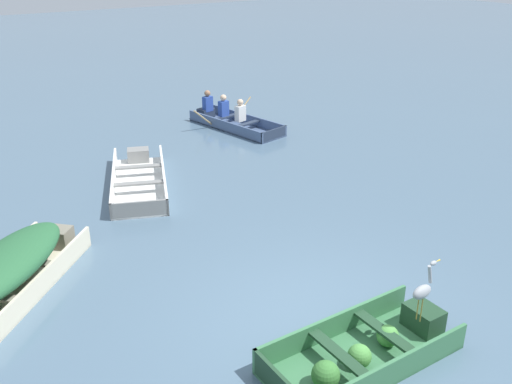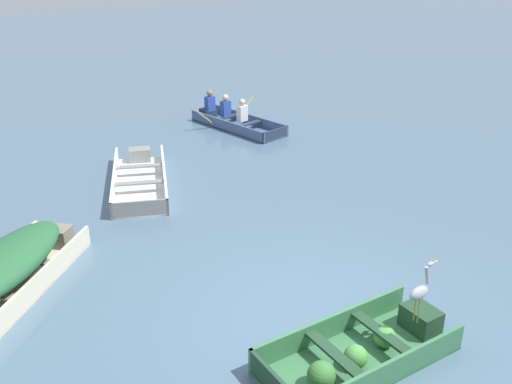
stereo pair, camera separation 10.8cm
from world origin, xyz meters
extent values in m
plane|color=slate|center=(0.00, 0.00, 0.00)|extent=(80.00, 80.00, 0.00)
cube|color=#387047|center=(0.03, -0.97, 0.02)|extent=(2.63, 1.19, 0.04)
cube|color=#387047|center=(0.02, -0.43, 0.19)|extent=(2.61, 0.12, 0.38)
cube|color=#387047|center=(0.05, -1.50, 0.19)|extent=(2.61, 0.12, 0.38)
cube|color=#1E3D27|center=(1.15, -0.93, 0.21)|extent=(0.37, 0.51, 0.34)
cube|color=#1E3D27|center=(0.42, -0.95, 0.28)|extent=(0.19, 1.02, 0.04)
cube|color=#1E3D27|center=(-0.36, -0.98, 0.28)|extent=(0.19, 1.02, 0.04)
sphere|color=#4C9342|center=(0.49, -0.95, 0.19)|extent=(0.29, 0.29, 0.29)
sphere|color=#4C9342|center=(-0.10, -1.06, 0.19)|extent=(0.30, 0.30, 0.30)
sphere|color=#387533|center=(-0.68, -1.13, 0.21)|extent=(0.35, 0.35, 0.35)
cube|color=beige|center=(-3.52, 2.97, 0.02)|extent=(2.96, 3.10, 0.04)
cube|color=beige|center=(-3.16, 2.64, 0.19)|extent=(2.24, 2.44, 0.37)
cube|color=gray|center=(-2.55, 4.04, 0.20)|extent=(0.58, 0.58, 0.33)
cube|color=gray|center=(-3.19, 3.33, 0.28)|extent=(0.79, 0.74, 0.04)
ellipsoid|color=#286038|center=(-3.52, 2.97, 0.51)|extent=(2.53, 2.63, 0.48)
cube|color=white|center=(-0.36, 5.90, 0.02)|extent=(2.19, 3.45, 0.04)
cube|color=white|center=(-0.86, 6.09, 0.17)|extent=(1.18, 3.07, 0.35)
cube|color=white|center=(0.15, 5.71, 0.17)|extent=(1.18, 3.07, 0.35)
cube|color=gray|center=(-0.91, 4.40, 0.17)|extent=(1.07, 0.44, 0.35)
cube|color=gray|center=(0.15, 7.26, 0.19)|extent=(0.60, 0.51, 0.31)
cube|color=gray|center=(-0.19, 6.36, 0.26)|extent=(1.02, 0.51, 0.04)
cube|color=gray|center=(-0.53, 5.44, 0.26)|extent=(1.02, 0.51, 0.04)
cube|color=#475B7F|center=(3.52, 8.43, 0.02)|extent=(1.62, 3.18, 0.04)
cube|color=#475B7F|center=(3.08, 8.32, 0.15)|extent=(0.74, 2.97, 0.31)
cube|color=#475B7F|center=(3.96, 8.53, 0.15)|extent=(0.74, 2.97, 0.31)
cube|color=#273246|center=(3.86, 6.97, 0.15)|extent=(0.94, 0.27, 0.31)
cube|color=#273246|center=(3.22, 9.73, 0.17)|extent=(0.50, 0.45, 0.28)
cube|color=#273246|center=(3.42, 8.87, 0.23)|extent=(0.87, 0.35, 0.04)
cube|color=#273246|center=(3.63, 7.98, 0.23)|extent=(0.87, 0.35, 0.04)
cube|color=white|center=(3.56, 8.26, 0.47)|extent=(0.31, 0.24, 0.44)
sphere|color=beige|center=(3.56, 8.26, 0.79)|extent=(0.18, 0.18, 0.18)
cube|color=#2D4CA5|center=(3.40, 8.95, 0.47)|extent=(0.31, 0.24, 0.44)
sphere|color=beige|center=(3.40, 8.95, 0.79)|extent=(0.18, 0.18, 0.18)
cube|color=#2D4CA5|center=(3.24, 9.64, 0.47)|extent=(0.31, 0.24, 0.44)
sphere|color=#9E7051|center=(3.24, 9.64, 0.79)|extent=(0.18, 0.18, 0.18)
cylinder|color=tan|center=(2.64, 8.77, 0.36)|extent=(0.63, 0.19, 0.55)
cylinder|color=tan|center=(4.16, 9.12, 0.36)|extent=(0.63, 0.19, 0.55)
cylinder|color=olive|center=(0.85, -1.07, 0.56)|extent=(0.02, 0.02, 0.35)
cylinder|color=olive|center=(0.86, -1.13, 0.56)|extent=(0.02, 0.02, 0.35)
ellipsoid|color=#93999E|center=(0.85, -1.10, 0.83)|extent=(0.33, 0.17, 0.18)
cylinder|color=#93999E|center=(0.97, -1.09, 1.05)|extent=(0.12, 0.06, 0.28)
ellipsoid|color=#93999E|center=(1.01, -1.08, 1.20)|extent=(0.12, 0.07, 0.06)
cone|color=gold|center=(1.09, -1.07, 1.20)|extent=(0.10, 0.03, 0.02)
camera|label=1|loc=(-4.15, -5.22, 4.95)|focal=40.00mm
camera|label=2|loc=(-4.06, -5.28, 4.95)|focal=40.00mm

